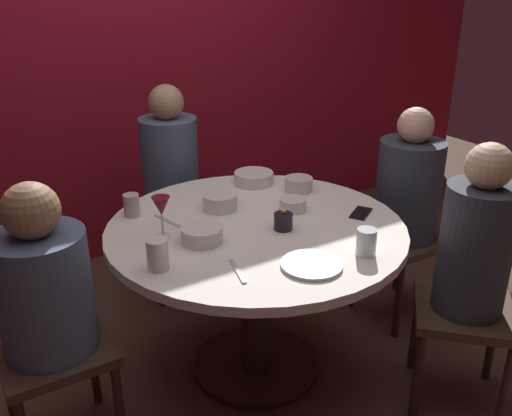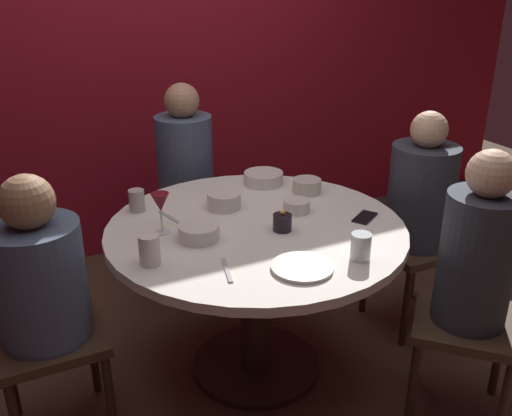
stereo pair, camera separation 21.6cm
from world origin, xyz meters
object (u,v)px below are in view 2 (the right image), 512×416
at_px(dining_table, 256,259).
at_px(wine_glass, 160,204).
at_px(cup_near_candle, 150,250).
at_px(seated_diner_right, 421,198).
at_px(bowl_serving_large, 224,200).
at_px(cup_by_left_diner, 137,201).
at_px(cell_phone, 365,217).
at_px(dinner_plate, 302,267).
at_px(cup_by_right_diner, 361,247).
at_px(seated_diner_front_right, 476,264).
at_px(bowl_sauce_side, 296,206).
at_px(bowl_small_white, 264,178).
at_px(seated_diner_back, 185,166).
at_px(bowl_salad_center, 199,232).
at_px(bowl_rice_portion, 307,186).
at_px(candle_holder, 282,222).
at_px(seated_diner_left, 40,282).

bearing_deg(dining_table, wine_glass, 164.80).
bearing_deg(cup_near_candle, seated_diner_right, 5.43).
xyz_separation_m(bowl_serving_large, cup_by_left_diner, (-0.37, 0.14, 0.01)).
bearing_deg(cell_phone, dinner_plate, 87.05).
bearing_deg(cup_by_right_diner, seated_diner_front_right, -24.10).
relative_size(seated_diner_front_right, dinner_plate, 5.09).
height_order(wine_glass, bowl_sauce_side, wine_glass).
relative_size(bowl_serving_large, bowl_small_white, 0.78).
bearing_deg(bowl_small_white, seated_diner_back, 118.85).
distance_m(wine_glass, bowl_salad_center, 0.20).
bearing_deg(wine_glass, seated_diner_back, 64.44).
relative_size(seated_diner_front_right, cell_phone, 8.41).
bearing_deg(seated_diner_right, seated_diner_front_right, 65.98).
bearing_deg(cup_by_right_diner, dining_table, 116.16).
distance_m(bowl_rice_portion, cup_by_right_diner, 0.71).
relative_size(wine_glass, cup_near_candle, 1.49).
relative_size(seated_diner_right, candle_holder, 12.36).
bearing_deg(dinner_plate, cup_by_right_diner, -7.13).
bearing_deg(bowl_salad_center, candle_holder, -12.41).
height_order(dining_table, cup_near_candle, cup_near_candle).
bearing_deg(candle_holder, cup_by_right_diner, -67.97).
distance_m(bowl_serving_large, cup_by_left_diner, 0.39).
height_order(bowl_serving_large, bowl_rice_portion, bowl_serving_large).
relative_size(candle_holder, wine_glass, 0.53).
xyz_separation_m(cup_near_candle, cup_by_right_diner, (0.72, -0.31, -0.01)).
bearing_deg(seated_diner_front_right, bowl_rice_portion, -29.62).
height_order(bowl_serving_large, bowl_salad_center, bowl_serving_large).
xyz_separation_m(wine_glass, cup_by_right_diner, (0.60, -0.55, -0.08)).
relative_size(bowl_serving_large, bowl_salad_center, 0.93).
bearing_deg(cell_phone, bowl_salad_center, 47.60).
xyz_separation_m(dining_table, seated_diner_back, (0.00, 0.91, 0.15)).
xyz_separation_m(seated_diner_right, bowl_small_white, (-0.66, 0.44, 0.07)).
bearing_deg(cell_phone, wine_glass, 41.05).
bearing_deg(bowl_serving_large, seated_diner_right, -13.89).
xyz_separation_m(candle_holder, cup_by_right_diner, (0.14, -0.35, 0.02)).
relative_size(wine_glass, bowl_serving_large, 1.13).
relative_size(bowl_sauce_side, cup_near_candle, 1.03).
relative_size(seated_diner_back, bowl_small_white, 6.05).
distance_m(dining_table, bowl_salad_center, 0.33).
bearing_deg(bowl_rice_portion, seated_diner_left, -169.55).
distance_m(dining_table, seated_diner_front_right, 0.90).
bearing_deg(dining_table, bowl_sauce_side, 13.15).
bearing_deg(bowl_sauce_side, wine_glass, 175.29).
height_order(candle_holder, wine_glass, wine_glass).
bearing_deg(bowl_rice_portion, bowl_salad_center, -158.92).
distance_m(seated_diner_front_right, wine_glass, 1.26).
height_order(bowl_salad_center, cup_by_left_diner, cup_by_left_diner).
xyz_separation_m(seated_diner_right, cell_phone, (-0.45, -0.15, 0.04)).
xyz_separation_m(wine_glass, dinner_plate, (0.37, -0.52, -0.12)).
relative_size(bowl_sauce_side, bowl_rice_portion, 0.88).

